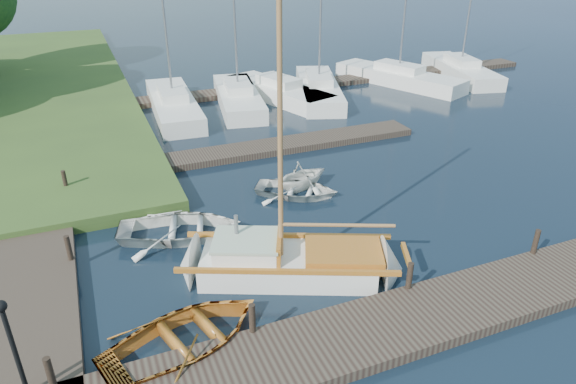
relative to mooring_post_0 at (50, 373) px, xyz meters
name	(u,v)px	position (x,y,z in m)	size (l,w,h in m)	color
ground	(288,223)	(7.50, 5.00, -0.70)	(160.00, 160.00, 0.00)	black
near_dock	(380,329)	(7.50, -1.00, -0.55)	(18.00, 2.20, 0.30)	#31221C
left_dock	(37,238)	(-0.50, 7.00, -0.55)	(2.20, 18.00, 0.30)	#31221C
far_dock	(274,147)	(9.50, 11.50, -0.55)	(14.00, 1.60, 0.30)	#31221C
pontoon	(335,81)	(17.50, 21.00, -0.55)	(30.00, 1.60, 0.30)	#31221C
mooring_post_0	(50,373)	(0.00, 0.00, 0.00)	(0.16, 0.16, 0.80)	black
mooring_post_1	(252,318)	(4.50, 0.00, 0.00)	(0.16, 0.16, 0.80)	black
mooring_post_2	(410,276)	(9.00, 0.00, 0.00)	(0.16, 0.16, 0.80)	black
mooring_post_3	(536,242)	(13.50, 0.00, 0.00)	(0.16, 0.16, 0.80)	black
mooring_post_4	(69,248)	(0.50, 5.00, 0.00)	(0.16, 0.16, 0.80)	black
mooring_post_5	(65,181)	(0.50, 10.00, 0.00)	(0.16, 0.16, 0.80)	black
lamp_post	(10,336)	(-0.50, 0.00, 1.17)	(0.24, 0.24, 2.44)	black
sailboat	(294,264)	(6.51, 2.18, -0.36)	(7.33, 4.68, 9.83)	white
dinghy	(185,334)	(2.94, 0.39, -0.28)	(2.92, 4.09, 0.85)	#9C6310
tender_a	(180,226)	(3.87, 5.54, -0.29)	(2.85, 3.99, 0.83)	white
tender_b	(301,174)	(9.02, 7.32, -0.07)	(2.05, 2.38, 1.25)	white
tender_c	(296,188)	(8.60, 6.83, -0.37)	(2.25, 3.15, 0.65)	white
marina_boat_0	(173,103)	(6.29, 18.82, -0.14)	(2.74, 8.86, 9.95)	white
marina_boat_1	(238,96)	(10.06, 18.77, -0.13)	(3.59, 8.21, 10.60)	white
marina_boat_2	(279,90)	(12.67, 18.95, -0.12)	(4.55, 8.15, 11.40)	white
marina_boat_3	(319,87)	(15.17, 18.63, -0.13)	(4.98, 8.91, 11.89)	white
marina_boat_5	(399,76)	(21.31, 19.20, -0.13)	(5.52, 9.15, 12.00)	white
marina_boat_6	(461,69)	(26.48, 19.31, -0.13)	(4.13, 8.78, 10.89)	white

